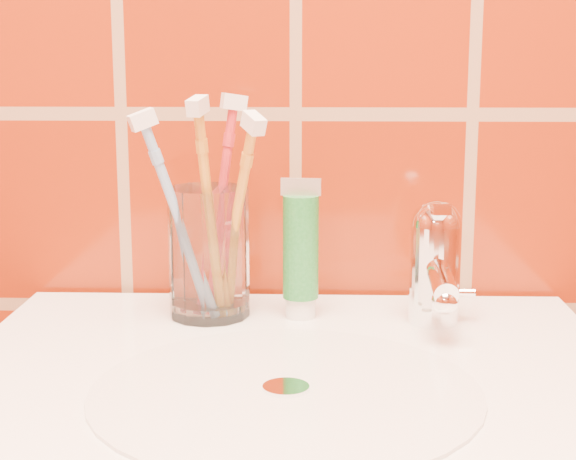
{
  "coord_description": "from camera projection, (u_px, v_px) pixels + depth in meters",
  "views": [
    {
      "loc": [
        0.02,
        0.28,
        1.1
      ],
      "look_at": [
        -0.0,
        1.08,
        0.94
      ],
      "focal_mm": 55.0,
      "sensor_mm": 36.0,
      "label": 1
    }
  ],
  "objects": [
    {
      "name": "glass_tumbler",
      "position": [
        209.0,
        253.0,
        0.86
      ],
      "size": [
        0.08,
        0.08,
        0.13
      ],
      "primitive_type": "cylinder",
      "rotation": [
        0.0,
        0.0,
        0.07
      ],
      "color": "white",
      "rests_on": "pedestal_sink"
    },
    {
      "name": "toothbrush_1",
      "position": [
        209.0,
        213.0,
        0.82
      ],
      "size": [
        0.07,
        0.11,
        0.23
      ],
      "primitive_type": null,
      "rotation": [
        0.21,
        0.0,
        -0.3
      ],
      "color": "#C38122",
      "rests_on": "glass_tumbler"
    },
    {
      "name": "toothbrush_3",
      "position": [
        220.0,
        206.0,
        0.86
      ],
      "size": [
        0.08,
        0.07,
        0.22
      ],
      "primitive_type": null,
      "rotation": [
        0.15,
        0.0,
        1.94
      ],
      "color": "red",
      "rests_on": "glass_tumbler"
    },
    {
      "name": "faucet",
      "position": [
        436.0,
        259.0,
        0.83
      ],
      "size": [
        0.05,
        0.11,
        0.12
      ],
      "color": "white",
      "rests_on": "pedestal_sink"
    },
    {
      "name": "toothpaste_tube",
      "position": [
        301.0,
        253.0,
        0.85
      ],
      "size": [
        0.04,
        0.03,
        0.14
      ],
      "rotation": [
        0.0,
        0.0,
        -0.09
      ],
      "color": "white",
      "rests_on": "pedestal_sink"
    },
    {
      "name": "toothbrush_2",
      "position": [
        235.0,
        221.0,
        0.82
      ],
      "size": [
        0.14,
        0.16,
        0.22
      ],
      "primitive_type": null,
      "rotation": [
        0.36,
        0.0,
        0.59
      ],
      "color": "#C58122",
      "rests_on": "glass_tumbler"
    },
    {
      "name": "toothbrush_0",
      "position": [
        179.0,
        220.0,
        0.83
      ],
      "size": [
        0.14,
        0.13,
        0.22
      ],
      "primitive_type": null,
      "rotation": [
        0.33,
        0.0,
        -1.1
      ],
      "color": "#78A1D5",
      "rests_on": "glass_tumbler"
    }
  ]
}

